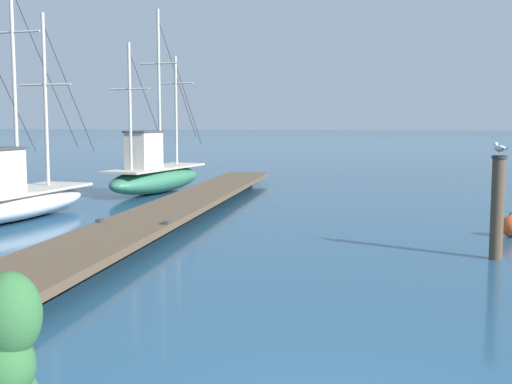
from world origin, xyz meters
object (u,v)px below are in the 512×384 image
object	(u,v)px
fishing_boat_0	(155,174)
mooring_buoy	(512,226)
perched_seagull	(500,148)
coastal_shrub	(7,361)
mooring_piling	(497,206)
fishing_boat_2	(7,196)

from	to	relation	value
fishing_boat_0	mooring_buoy	world-z (taller)	fishing_boat_0
perched_seagull	mooring_buoy	world-z (taller)	perched_seagull
coastal_shrub	mooring_buoy	xyz separation A→B (m)	(5.38, 12.14, -0.65)
mooring_piling	fishing_boat_2	bearing A→B (deg)	170.06
fishing_boat_2	mooring_buoy	size ratio (longest dim) A/B	13.20
fishing_boat_2	coastal_shrub	xyz separation A→B (m)	(7.94, -11.58, 0.23)
mooring_buoy	fishing_boat_2	bearing A→B (deg)	-177.57
fishing_boat_0	mooring_buoy	bearing A→B (deg)	-30.34
coastal_shrub	fishing_boat_0	bearing A→B (deg)	109.15
fishing_boat_0	coastal_shrub	bearing A→B (deg)	-70.85
fishing_boat_0	coastal_shrub	size ratio (longest dim) A/B	4.39
fishing_boat_2	mooring_piling	size ratio (longest dim) A/B	3.73
fishing_boat_0	mooring_buoy	size ratio (longest dim) A/B	12.06
fishing_boat_2	mooring_piling	xyz separation A→B (m)	(12.64, -2.21, 0.40)
coastal_shrub	mooring_buoy	distance (m)	13.30
fishing_boat_2	perched_seagull	size ratio (longest dim) A/B	23.12
fishing_boat_2	perched_seagull	bearing A→B (deg)	-9.96
mooring_piling	coastal_shrub	world-z (taller)	mooring_piling
mooring_buoy	fishing_boat_0	bearing A→B (deg)	149.66
fishing_boat_0	mooring_buoy	xyz separation A→B (m)	(12.05, -7.05, -0.47)
fishing_boat_0	perched_seagull	distance (m)	15.11
mooring_buoy	perched_seagull	bearing A→B (deg)	-103.68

